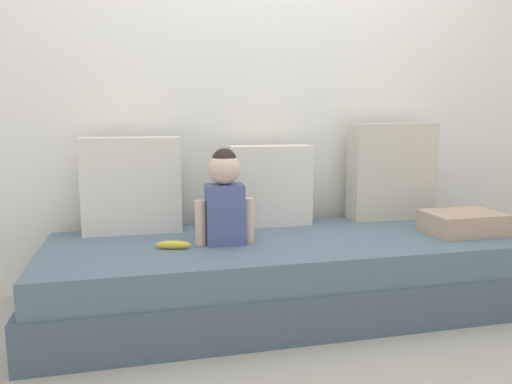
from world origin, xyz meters
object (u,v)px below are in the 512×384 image
Objects in this scene: throw_pillow_left at (132,185)px; folded_blanket at (463,223)px; couch at (286,274)px; toddler at (225,196)px; throw_pillow_center at (270,186)px; throw_pillow_right at (392,171)px; banana at (173,245)px.

folded_blanket is (1.73, -0.44, -0.20)m from throw_pillow_left.
toddler is (-0.32, -0.01, 0.43)m from couch.
throw_pillow_center is 0.77m from throw_pillow_right.
throw_pillow_right is 1.45× the size of folded_blanket.
throw_pillow_right is 1.15m from toddler.
throw_pillow_center reaches higher than couch.
folded_blanket is (0.96, -0.44, -0.17)m from throw_pillow_center.
folded_blanket is at bearing -66.71° from throw_pillow_right.
banana is (0.19, -0.39, -0.24)m from throw_pillow_left.
throw_pillow_left is 3.04× the size of banana.
throw_pillow_right reaches higher than toddler.
throw_pillow_left is 1.29× the size of folded_blanket.
folded_blanket is at bearing -6.47° from couch.
throw_pillow_left is 0.50m from banana.
throw_pillow_right reaches higher than couch.
couch is 0.97m from throw_pillow_right.
toddler reaches higher than folded_blanket.
throw_pillow_right reaches higher than throw_pillow_center.
couch is 0.95m from throw_pillow_left.
throw_pillow_center is 0.48m from toddler.
banana is at bearing -163.76° from throw_pillow_right.
throw_pillow_right is at bearing 0.00° from throw_pillow_center.
couch is 6.20× the size of folded_blanket.
throw_pillow_center reaches higher than banana.
throw_pillow_center is 1.17× the size of folded_blanket.
couch is at bearing 2.58° from toddler.
throw_pillow_center is at bearing 34.09° from banana.
couch is 5.25× the size of toddler.
banana is (-1.35, -0.39, -0.27)m from throw_pillow_right.
toddler is at bearing 175.80° from folded_blanket.
couch is 4.79× the size of throw_pillow_left.
throw_pillow_right is at bearing 23.56° from couch.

